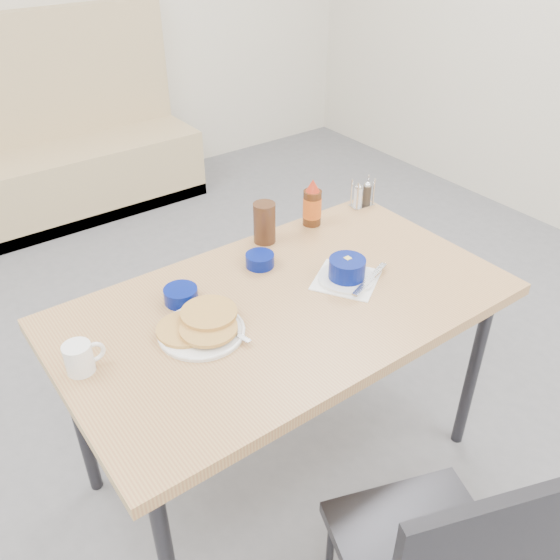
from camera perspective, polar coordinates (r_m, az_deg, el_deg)
ground at (r=2.26m, az=4.44°, el=-20.95°), size 6.00×6.00×0.00m
booth_bench at (r=4.11m, az=-21.57°, el=10.37°), size 1.90×0.56×1.22m
dining_table at (r=1.88m, az=0.46°, el=-3.58°), size 1.40×0.80×0.76m
pancake_plate at (r=1.73m, az=-7.58°, el=-4.53°), size 0.25×0.26×0.04m
coffee_mug at (r=1.66m, az=-18.68°, el=-7.07°), size 0.11×0.08×0.09m
grits_setting at (r=1.93m, az=6.48°, el=0.82°), size 0.29×0.27×0.08m
creamer_bowl at (r=1.86m, az=-9.51°, el=-1.46°), size 0.11×0.11×0.05m
butter_bowl at (r=2.00m, az=-1.95°, el=1.92°), size 0.10×0.10×0.04m
amber_tumbler at (r=2.12m, az=-1.50°, el=5.53°), size 0.10×0.10×0.15m
condiment_caddy at (r=2.41m, az=7.93°, el=7.98°), size 0.10×0.07×0.12m
syrup_bottle at (r=2.23m, az=3.12°, el=7.21°), size 0.07×0.07×0.18m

